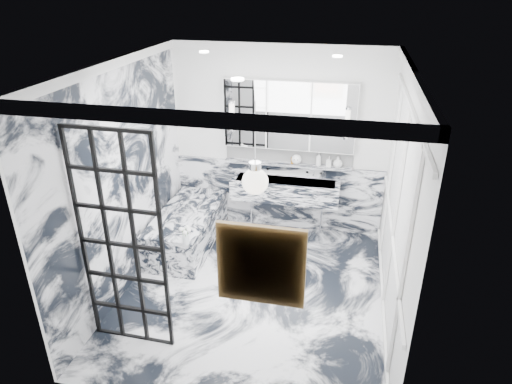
% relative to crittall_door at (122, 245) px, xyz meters
% --- Properties ---
extents(floor, '(3.60, 3.60, 0.00)m').
position_rel_crittall_door_xyz_m(floor, '(1.10, 1.06, -1.20)').
color(floor, white).
rests_on(floor, ground).
extents(ceiling, '(3.60, 3.60, 0.00)m').
position_rel_crittall_door_xyz_m(ceiling, '(1.10, 1.06, 1.60)').
color(ceiling, white).
rests_on(ceiling, wall_back).
extents(wall_back, '(3.60, 0.00, 3.60)m').
position_rel_crittall_door_xyz_m(wall_back, '(1.10, 2.86, 0.20)').
color(wall_back, white).
rests_on(wall_back, floor).
extents(wall_front, '(3.60, 0.00, 3.60)m').
position_rel_crittall_door_xyz_m(wall_front, '(1.10, -0.74, 0.20)').
color(wall_front, white).
rests_on(wall_front, floor).
extents(wall_left, '(0.00, 3.60, 3.60)m').
position_rel_crittall_door_xyz_m(wall_left, '(-0.50, 1.06, 0.20)').
color(wall_left, white).
rests_on(wall_left, floor).
extents(wall_right, '(0.00, 3.60, 3.60)m').
position_rel_crittall_door_xyz_m(wall_right, '(2.70, 1.06, 0.20)').
color(wall_right, white).
rests_on(wall_right, floor).
extents(marble_clad_back, '(3.18, 0.05, 1.05)m').
position_rel_crittall_door_xyz_m(marble_clad_back, '(1.10, 2.83, -0.67)').
color(marble_clad_back, white).
rests_on(marble_clad_back, floor).
extents(marble_clad_left, '(0.02, 3.56, 2.68)m').
position_rel_crittall_door_xyz_m(marble_clad_left, '(-0.48, 1.06, 0.14)').
color(marble_clad_left, white).
rests_on(marble_clad_left, floor).
extents(panel_molding, '(0.03, 3.40, 2.30)m').
position_rel_crittall_door_xyz_m(panel_molding, '(2.68, 1.06, 0.10)').
color(panel_molding, white).
rests_on(panel_molding, floor).
extents(soap_bottle_a, '(0.08, 0.08, 0.21)m').
position_rel_crittall_door_xyz_m(soap_bottle_a, '(1.71, 2.77, -0.00)').
color(soap_bottle_a, '#8C5919').
rests_on(soap_bottle_a, ledge).
extents(soap_bottle_b, '(0.08, 0.08, 0.16)m').
position_rel_crittall_door_xyz_m(soap_bottle_b, '(1.86, 2.77, -0.03)').
color(soap_bottle_b, '#4C4C51').
rests_on(soap_bottle_b, ledge).
extents(soap_bottle_c, '(0.16, 0.16, 0.17)m').
position_rel_crittall_door_xyz_m(soap_bottle_c, '(1.99, 2.77, -0.02)').
color(soap_bottle_c, silver).
rests_on(soap_bottle_c, ledge).
extents(face_pot, '(0.15, 0.15, 0.15)m').
position_rel_crittall_door_xyz_m(face_pot, '(1.38, 2.77, -0.03)').
color(face_pot, white).
rests_on(face_pot, ledge).
extents(amber_bottle, '(0.04, 0.04, 0.10)m').
position_rel_crittall_door_xyz_m(amber_bottle, '(1.32, 2.77, -0.06)').
color(amber_bottle, '#8C5919').
rests_on(amber_bottle, ledge).
extents(flower_vase, '(0.09, 0.09, 0.12)m').
position_rel_crittall_door_xyz_m(flower_vase, '(0.22, 1.14, -0.59)').
color(flower_vase, silver).
rests_on(flower_vase, bathtub).
extents(crittall_door, '(0.88, 0.06, 2.39)m').
position_rel_crittall_door_xyz_m(crittall_door, '(0.00, 0.00, 0.00)').
color(crittall_door, black).
rests_on(crittall_door, floor).
extents(artwork, '(0.58, 0.06, 0.58)m').
position_rel_crittall_door_xyz_m(artwork, '(1.56, -0.70, 0.45)').
color(artwork, '#D75116').
rests_on(artwork, wall_front).
extents(pendant_light, '(0.22, 0.22, 0.22)m').
position_rel_crittall_door_xyz_m(pendant_light, '(1.39, -0.16, 0.89)').
color(pendant_light, white).
rests_on(pendant_light, ceiling).
extents(trough_sink, '(1.60, 0.45, 0.30)m').
position_rel_crittall_door_xyz_m(trough_sink, '(1.25, 2.61, -0.47)').
color(trough_sink, silver).
rests_on(trough_sink, wall_back).
extents(ledge, '(1.90, 0.14, 0.04)m').
position_rel_crittall_door_xyz_m(ledge, '(1.25, 2.78, -0.13)').
color(ledge, silver).
rests_on(ledge, wall_back).
extents(subway_tile, '(1.90, 0.03, 0.23)m').
position_rel_crittall_door_xyz_m(subway_tile, '(1.25, 2.84, 0.01)').
color(subway_tile, white).
rests_on(subway_tile, wall_back).
extents(mirror_cabinet, '(1.90, 0.16, 1.00)m').
position_rel_crittall_door_xyz_m(mirror_cabinet, '(1.25, 2.78, 0.62)').
color(mirror_cabinet, white).
rests_on(mirror_cabinet, wall_back).
extents(sconce_left, '(0.07, 0.07, 0.40)m').
position_rel_crittall_door_xyz_m(sconce_left, '(0.43, 2.69, 0.58)').
color(sconce_left, white).
rests_on(sconce_left, mirror_cabinet).
extents(sconce_right, '(0.07, 0.07, 0.40)m').
position_rel_crittall_door_xyz_m(sconce_right, '(2.07, 2.69, 0.58)').
color(sconce_right, white).
rests_on(sconce_right, mirror_cabinet).
extents(bathtub, '(0.75, 1.65, 0.55)m').
position_rel_crittall_door_xyz_m(bathtub, '(-0.07, 1.95, -0.92)').
color(bathtub, silver).
rests_on(bathtub, floor).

